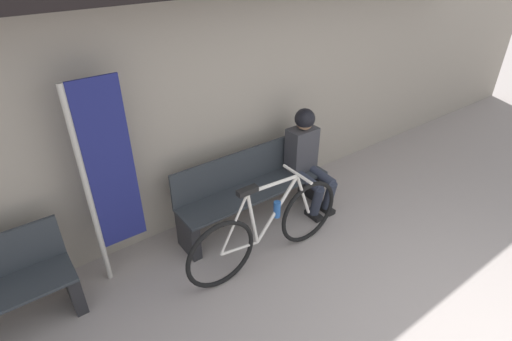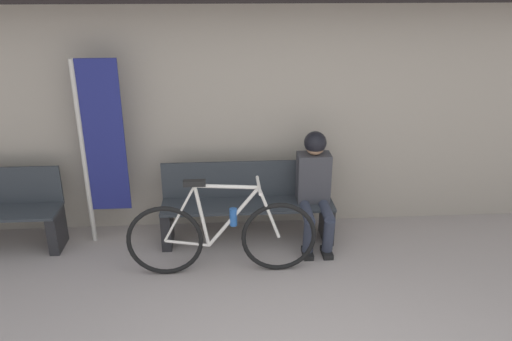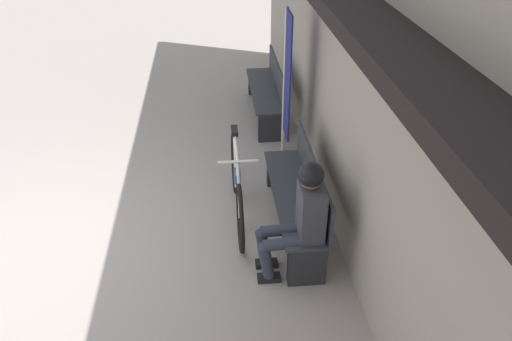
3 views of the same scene
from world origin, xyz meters
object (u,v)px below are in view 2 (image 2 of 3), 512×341
(park_bench_near, at_px, (247,205))
(banner_pole, at_px, (98,143))
(person_seated, at_px, (315,182))
(bicycle, at_px, (222,236))

(park_bench_near, relative_size, banner_pole, 0.93)
(banner_pole, bearing_deg, park_bench_near, -2.73)
(banner_pole, bearing_deg, person_seated, -4.73)
(park_bench_near, xyz_separation_m, banner_pole, (-1.49, 0.07, 0.71))
(park_bench_near, distance_m, bicycle, 0.69)
(bicycle, distance_m, banner_pole, 1.58)
(park_bench_near, bearing_deg, banner_pole, 177.27)
(park_bench_near, xyz_separation_m, bicycle, (-0.27, -0.63, -0.01))
(bicycle, relative_size, banner_pole, 0.92)
(park_bench_near, height_order, banner_pole, banner_pole)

